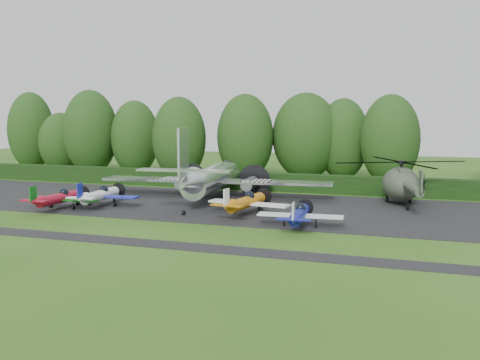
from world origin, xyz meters
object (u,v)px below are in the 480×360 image
(light_plane_white, at_px, (101,195))
(light_plane_orange, at_px, (246,202))
(light_plane_blue, at_px, (300,215))
(transport_plane, at_px, (211,179))
(light_plane_red, at_px, (60,198))
(helicopter, at_px, (401,181))

(light_plane_white, bearing_deg, light_plane_orange, 3.53)
(light_plane_blue, bearing_deg, light_plane_orange, 150.49)
(light_plane_white, bearing_deg, transport_plane, 44.14)
(light_plane_red, relative_size, light_plane_blue, 1.04)
(helicopter, bearing_deg, light_plane_blue, -104.77)
(light_plane_blue, xyz_separation_m, helicopter, (6.93, 13.67, 1.21))
(light_plane_red, distance_m, helicopter, 31.87)
(light_plane_orange, xyz_separation_m, light_plane_blue, (5.39, -3.60, -0.12))
(light_plane_red, relative_size, light_plane_orange, 0.93)
(light_plane_white, xyz_separation_m, helicopter, (26.56, 10.23, 1.14))
(transport_plane, distance_m, light_plane_orange, 9.32)
(light_plane_red, relative_size, light_plane_white, 0.97)
(light_plane_blue, bearing_deg, helicopter, 67.33)
(light_plane_white, xyz_separation_m, light_plane_blue, (19.63, -3.44, -0.07))
(light_plane_red, xyz_separation_m, light_plane_blue, (22.26, -0.95, -0.04))
(light_plane_red, relative_size, helicopter, 0.47)
(transport_plane, height_order, light_plane_orange, transport_plane)
(light_plane_orange, relative_size, light_plane_blue, 1.11)
(light_plane_red, height_order, helicopter, helicopter)
(light_plane_white, height_order, light_plane_orange, light_plane_orange)
(light_plane_orange, height_order, helicopter, helicopter)
(light_plane_orange, bearing_deg, light_plane_blue, -42.12)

